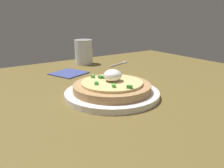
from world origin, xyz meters
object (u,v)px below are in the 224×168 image
(cup_far, at_px, (84,53))
(napkin, at_px, (69,73))
(plate, at_px, (112,94))
(pizza, at_px, (112,86))
(fork, at_px, (120,64))

(cup_far, relative_size, napkin, 0.96)
(plate, xyz_separation_m, pizza, (0.00, 0.00, 0.02))
(plate, bearing_deg, fork, 50.32)
(plate, distance_m, napkin, 0.29)
(plate, relative_size, cup_far, 2.42)
(plate, height_order, fork, plate)
(pizza, xyz_separation_m, cup_far, (0.14, 0.41, 0.02))
(fork, height_order, napkin, same)
(fork, bearing_deg, cup_far, 124.64)
(napkin, bearing_deg, plate, -91.97)
(cup_far, bearing_deg, napkin, -136.77)
(pizza, bearing_deg, cup_far, 71.52)
(fork, bearing_deg, pizza, -148.02)
(pizza, bearing_deg, napkin, 88.08)
(plate, height_order, pizza, pizza)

